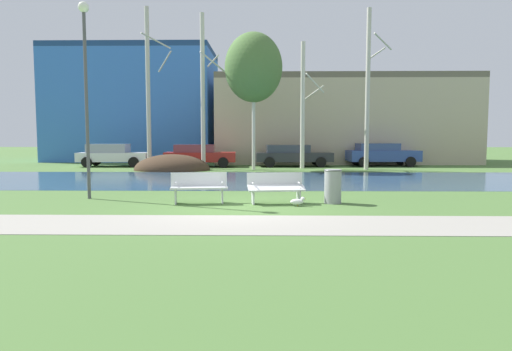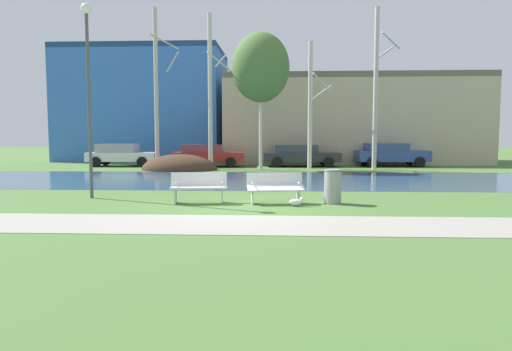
% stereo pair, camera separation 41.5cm
% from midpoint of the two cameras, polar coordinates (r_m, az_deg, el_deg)
% --- Properties ---
extents(ground_plane, '(120.00, 120.00, 0.00)m').
position_cam_midpoint_polar(ground_plane, '(22.09, -1.46, -0.05)').
color(ground_plane, '#476B33').
extents(paved_path_strip, '(60.00, 2.22, 0.01)m').
position_cam_midpoint_polar(paved_path_strip, '(9.97, -4.52, -6.08)').
color(paved_path_strip, gray).
rests_on(paved_path_strip, ground).
extents(river_band, '(80.00, 8.41, 0.01)m').
position_cam_midpoint_polar(river_band, '(20.17, -1.69, -0.51)').
color(river_band, '#33516B').
rests_on(river_band, ground).
extents(soil_mound, '(4.29, 3.16, 1.80)m').
position_cam_midpoint_polar(soil_mound, '(26.33, -10.83, 0.66)').
color(soil_mound, '#423021').
rests_on(soil_mound, ground).
extents(bench_left, '(1.66, 0.77, 0.87)m').
position_cam_midpoint_polar(bench_left, '(13.14, -8.00, -1.40)').
color(bench_left, silver).
rests_on(bench_left, ground).
extents(bench_right, '(1.66, 0.77, 0.87)m').
position_cam_midpoint_polar(bench_right, '(12.98, 1.56, -1.43)').
color(bench_right, silver).
rests_on(bench_right, ground).
extents(trash_bin, '(0.51, 0.51, 0.97)m').
position_cam_midpoint_polar(trash_bin, '(13.17, 8.64, -1.26)').
color(trash_bin, gray).
rests_on(trash_bin, ground).
extents(seagull, '(0.44, 0.16, 0.26)m').
position_cam_midpoint_polar(seagull, '(12.53, 4.27, -3.24)').
color(seagull, white).
rests_on(seagull, ground).
extents(streetlamp, '(0.32, 0.32, 5.87)m').
position_cam_midpoint_polar(streetlamp, '(15.01, -21.20, 12.09)').
color(streetlamp, '#4C4C51').
rests_on(streetlamp, ground).
extents(birch_far_left, '(1.59, 2.83, 9.42)m').
position_cam_midpoint_polar(birch_far_left, '(28.17, -13.61, 10.69)').
color(birch_far_left, '#BCB7A8').
rests_on(birch_far_left, ground).
extents(birch_left, '(1.60, 2.45, 8.98)m').
position_cam_midpoint_polar(birch_left, '(27.27, -7.01, 10.46)').
color(birch_left, beige).
rests_on(birch_left, ground).
extents(birch_center_left, '(3.28, 3.28, 7.77)m').
position_cam_midpoint_polar(birch_center_left, '(26.68, -0.76, 13.27)').
color(birch_center_left, beige).
rests_on(birch_center_left, ground).
extents(birch_center, '(1.40, 2.49, 7.44)m').
position_cam_midpoint_polar(birch_center, '(27.53, 5.47, 8.77)').
color(birch_center, beige).
rests_on(birch_center, ground).
extents(birch_center_right, '(1.42, 2.22, 9.08)m').
position_cam_midpoint_polar(birch_center_right, '(27.17, 13.35, 10.54)').
color(birch_center_right, '#BCB7A8').
rests_on(birch_center_right, ground).
extents(parked_van_nearest_white, '(4.42, 2.22, 1.42)m').
position_cam_midpoint_polar(parked_van_nearest_white, '(30.49, -17.79, 2.50)').
color(parked_van_nearest_white, silver).
rests_on(parked_van_nearest_white, ground).
extents(parked_sedan_second_red, '(4.46, 2.22, 1.39)m').
position_cam_midpoint_polar(parked_sedan_second_red, '(28.93, -7.50, 2.56)').
color(parked_sedan_second_red, maroon).
rests_on(parked_sedan_second_red, ground).
extents(parked_hatch_third_dark, '(4.87, 2.15, 1.37)m').
position_cam_midpoint_polar(parked_hatch_third_dark, '(29.02, 4.10, 2.57)').
color(parked_hatch_third_dark, '#282B30').
rests_on(parked_hatch_third_dark, ground).
extents(parked_wagon_fourth_blue, '(4.54, 2.27, 1.46)m').
position_cam_midpoint_polar(parked_wagon_fourth_blue, '(30.40, 14.96, 2.61)').
color(parked_wagon_fourth_blue, '#2D4793').
rests_on(parked_wagon_fourth_blue, ground).
extents(building_blue_store, '(12.39, 7.51, 8.71)m').
position_cam_midpoint_polar(building_blue_store, '(38.22, -15.02, 8.40)').
color(building_blue_store, '#3870C6').
rests_on(building_blue_store, ground).
extents(building_beige_block, '(17.96, 9.22, 6.14)m').
position_cam_midpoint_polar(building_beige_block, '(35.45, 9.94, 6.71)').
color(building_beige_block, '#BCAD8E').
rests_on(building_beige_block, ground).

